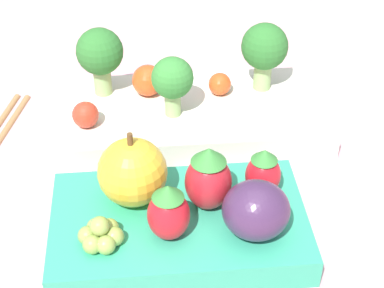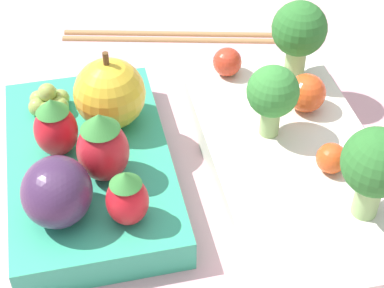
{
  "view_description": "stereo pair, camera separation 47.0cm",
  "coord_description": "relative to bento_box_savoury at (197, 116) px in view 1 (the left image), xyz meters",
  "views": [
    {
      "loc": [
        0.02,
        -0.39,
        0.34
      ],
      "look_at": [
        0.01,
        0.0,
        0.03
      ],
      "focal_mm": 60.0,
      "sensor_mm": 36.0,
      "label": 1
    },
    {
      "loc": [
        0.32,
        -0.03,
        0.32
      ],
      "look_at": [
        0.01,
        0.0,
        0.03
      ],
      "focal_mm": 60.0,
      "sensor_mm": 36.0,
      "label": 2
    }
  ],
  "objects": [
    {
      "name": "grape_cluster",
      "position": [
        -0.06,
        -0.17,
        0.02
      ],
      "size": [
        0.03,
        0.03,
        0.02
      ],
      "color": "#8EA84C",
      "rests_on": "bento_box_fruit"
    },
    {
      "name": "cherry_tomato_2",
      "position": [
        0.02,
        0.02,
        0.02
      ],
      "size": [
        0.02,
        0.02,
        0.02
      ],
      "color": "#DB4C1E",
      "rests_on": "bento_box_savoury"
    },
    {
      "name": "ground_plane",
      "position": [
        -0.01,
        -0.07,
        -0.01
      ],
      "size": [
        4.0,
        4.0,
        0.0
      ],
      "primitive_type": "plane",
      "color": "#C6939E"
    },
    {
      "name": "bento_box_fruit",
      "position": [
        -0.0,
        -0.14,
        0.0
      ],
      "size": [
        0.19,
        0.13,
        0.02
      ],
      "color": "#33A87F",
      "rests_on": "ground_plane"
    },
    {
      "name": "strawberry_1",
      "position": [
        -0.01,
        -0.16,
        0.03
      ],
      "size": [
        0.03,
        0.03,
        0.04
      ],
      "color": "red",
      "rests_on": "bento_box_fruit"
    },
    {
      "name": "bento_box_savoury",
      "position": [
        0.0,
        0.0,
        0.0
      ],
      "size": [
        0.24,
        0.14,
        0.02
      ],
      "color": "silver",
      "rests_on": "ground_plane"
    },
    {
      "name": "broccoli_floret_2",
      "position": [
        -0.08,
        0.02,
        0.05
      ],
      "size": [
        0.04,
        0.04,
        0.06
      ],
      "color": "#93B770",
      "rests_on": "bento_box_savoury"
    },
    {
      "name": "strawberry_0",
      "position": [
        0.01,
        -0.13,
        0.04
      ],
      "size": [
        0.03,
        0.03,
        0.05
      ],
      "color": "red",
      "rests_on": "bento_box_fruit"
    },
    {
      "name": "broccoli_floret_1",
      "position": [
        -0.02,
        -0.01,
        0.05
      ],
      "size": [
        0.04,
        0.04,
        0.05
      ],
      "color": "#93B770",
      "rests_on": "bento_box_savoury"
    },
    {
      "name": "strawberry_2",
      "position": [
        0.05,
        -0.11,
        0.03
      ],
      "size": [
        0.03,
        0.03,
        0.04
      ],
      "color": "red",
      "rests_on": "bento_box_fruit"
    },
    {
      "name": "broccoli_floret_0",
      "position": [
        0.06,
        0.03,
        0.05
      ],
      "size": [
        0.04,
        0.04,
        0.06
      ],
      "color": "#93B770",
      "rests_on": "bento_box_savoury"
    },
    {
      "name": "cherry_tomato_0",
      "position": [
        -0.04,
        0.02,
        0.03
      ],
      "size": [
        0.03,
        0.03,
        0.03
      ],
      "color": "#DB4C1E",
      "rests_on": "bento_box_savoury"
    },
    {
      "name": "apple",
      "position": [
        -0.04,
        -0.12,
        0.04
      ],
      "size": [
        0.05,
        0.05,
        0.06
      ],
      "color": "gold",
      "rests_on": "bento_box_fruit"
    },
    {
      "name": "cherry_tomato_1",
      "position": [
        -0.09,
        -0.03,
        0.02
      ],
      "size": [
        0.02,
        0.02,
        0.02
      ],
      "color": "red",
      "rests_on": "bento_box_savoury"
    },
    {
      "name": "plum",
      "position": [
        0.04,
        -0.15,
        0.03
      ],
      "size": [
        0.05,
        0.04,
        0.04
      ],
      "color": "#42284C",
      "rests_on": "bento_box_fruit"
    }
  ]
}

